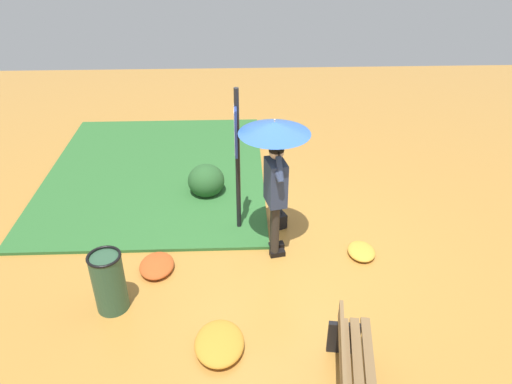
{
  "coord_description": "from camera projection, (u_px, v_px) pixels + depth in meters",
  "views": [
    {
      "loc": [
        -5.61,
        0.52,
        4.49
      ],
      "look_at": [
        0.36,
        0.3,
        0.85
      ],
      "focal_mm": 34.23,
      "sensor_mm": 36.0,
      "label": 1
    }
  ],
  "objects": [
    {
      "name": "handbag",
      "position": [
        279.0,
        218.0,
        7.71
      ],
      "size": [
        0.33,
        0.25,
        0.37
      ],
      "color": "black",
      "rests_on": "ground_plane"
    },
    {
      "name": "ground_plane",
      "position": [
        277.0,
        254.0,
        7.15
      ],
      "size": [
        18.0,
        18.0,
        0.0
      ],
      "primitive_type": "plane",
      "color": "#B27A33"
    },
    {
      "name": "shrub_cluster",
      "position": [
        207.0,
        180.0,
        8.45
      ],
      "size": [
        0.69,
        0.63,
        0.57
      ],
      "color": "#285628",
      "rests_on": "ground_plane"
    },
    {
      "name": "grass_verge",
      "position": [
        156.0,
        172.0,
        9.2
      ],
      "size": [
        4.8,
        4.0,
        0.05
      ],
      "color": "#2D662D",
      "rests_on": "ground_plane"
    },
    {
      "name": "leaf_pile_near_person",
      "position": [
        219.0,
        343.0,
        5.62
      ],
      "size": [
        0.72,
        0.58,
        0.16
      ],
      "color": "#C68428",
      "rests_on": "ground_plane"
    },
    {
      "name": "info_sign_post",
      "position": [
        237.0,
        146.0,
        6.94
      ],
      "size": [
        0.44,
        0.07,
        2.3
      ],
      "color": "black",
      "rests_on": "ground_plane"
    },
    {
      "name": "park_bench",
      "position": [
        353.0,
        375.0,
        4.86
      ],
      "size": [
        1.4,
        0.58,
        0.75
      ],
      "color": "black",
      "rests_on": "ground_plane"
    },
    {
      "name": "trash_bin",
      "position": [
        109.0,
        282.0,
        6.01
      ],
      "size": [
        0.42,
        0.42,
        0.83
      ],
      "color": "#2D5138",
      "rests_on": "ground_plane"
    },
    {
      "name": "leaf_pile_by_bench",
      "position": [
        361.0,
        251.0,
        7.11
      ],
      "size": [
        0.49,
        0.39,
        0.11
      ],
      "color": "gold",
      "rests_on": "ground_plane"
    },
    {
      "name": "leaf_pile_far_path",
      "position": [
        157.0,
        266.0,
        6.82
      ],
      "size": [
        0.6,
        0.48,
        0.13
      ],
      "color": "#B74C1E",
      "rests_on": "ground_plane"
    },
    {
      "name": "person_with_umbrella",
      "position": [
        275.0,
        155.0,
        6.45
      ],
      "size": [
        0.96,
        0.96,
        2.04
      ],
      "color": "#2D2823",
      "rests_on": "ground_plane"
    }
  ]
}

